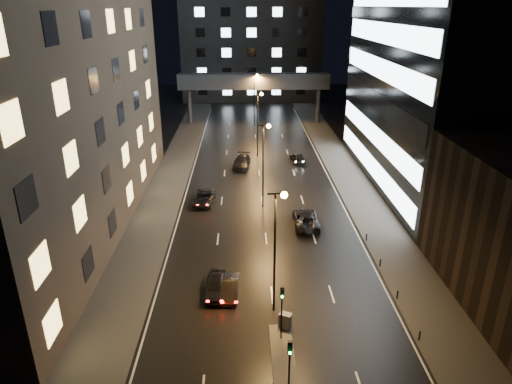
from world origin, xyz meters
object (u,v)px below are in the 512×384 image
car_away_c (204,198)px  car_toward_b (298,158)px  utility_cabinet (285,320)px  car_away_a (216,286)px  car_away_d (242,162)px  car_away_b (230,288)px  car_toward_a (306,219)px

car_away_c → car_toward_b: bearing=55.4°
utility_cabinet → car_toward_b: bearing=107.0°
car_away_a → car_away_c: (-2.47, 18.89, -0.07)m
car_away_c → car_away_a: bearing=-76.7°
car_away_a → car_away_d: (2.17, 32.25, 0.04)m
car_away_b → car_toward_b: 35.94m
car_away_b → car_toward_b: car_away_b is taller
car_away_b → utility_cabinet: utility_cabinet is taller
car_away_a → car_toward_b: bearing=74.0°
car_away_c → car_toward_a: car_toward_a is taller
car_away_a → car_away_c: car_away_a is taller
car_toward_a → car_away_b: bearing=58.5°
car_away_d → car_toward_a: 20.97m
car_toward_b → utility_cabinet: size_ratio=3.71×
car_away_b → car_away_d: size_ratio=0.73×
car_away_a → car_toward_a: size_ratio=0.78×
car_away_a → car_toward_a: (9.17, 12.49, 0.04)m
car_toward_a → car_toward_b: bearing=-93.4°
car_away_a → car_away_d: bearing=87.6°
car_toward_b → utility_cabinet: utility_cabinet is taller
car_away_d → car_toward_a: bearing=-63.7°
car_away_b → car_away_c: 19.42m
car_away_c → car_toward_a: bearing=-22.9°
car_away_d → car_away_a: bearing=-87.1°
car_away_d → utility_cabinet: 37.09m
car_away_c → car_toward_b: size_ratio=1.11×
car_away_a → utility_cabinet: 7.14m
car_toward_b → utility_cabinet: (-5.42, -39.13, 0.10)m
car_away_a → car_toward_b: size_ratio=0.99×
utility_cabinet → car_away_d: bearing=119.9°
car_away_a → car_toward_a: car_toward_a is taller
car_away_d → car_toward_a: size_ratio=0.96×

